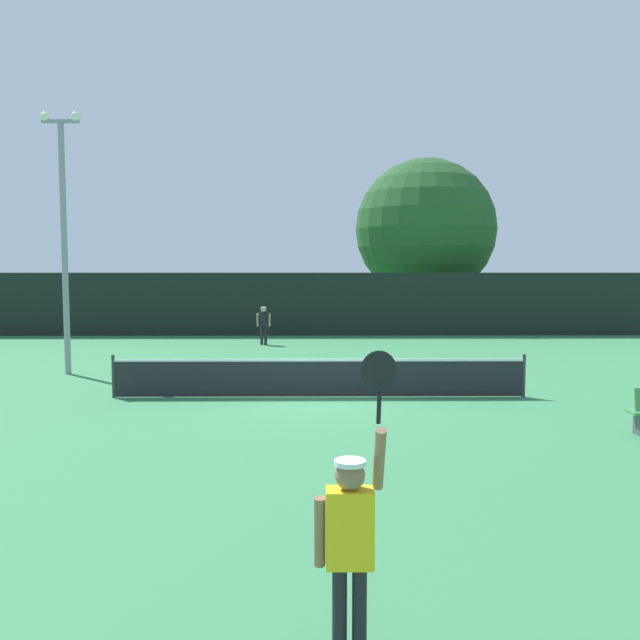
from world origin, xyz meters
The scene contains 9 objects.
ground_plane centered at (0.00, 0.00, 0.00)m, with size 120.00×120.00×0.00m, color #387F4C.
tennis_net centered at (0.00, 0.00, 0.51)m, with size 10.26×0.08×1.07m.
perimeter_fence centered at (0.00, 14.71, 1.48)m, with size 39.26×0.12×2.95m, color black.
player_serving centered at (0.16, -11.03, 1.14)m, with size 0.68×0.40×2.57m.
player_receiving centered at (-2.21, 11.02, 0.95)m, with size 0.57×0.23×1.57m.
tennis_ball centered at (-2.49, 3.32, 0.03)m, with size 0.07×0.07×0.07m, color #CCE033.
light_pole centered at (-7.57, 3.65, 4.44)m, with size 1.18×0.28×7.76m.
large_tree centered at (5.97, 19.93, 5.27)m, with size 7.62×7.62×9.08m.
parked_car_near centered at (9.99, 23.23, 0.78)m, with size 1.95×4.22×1.69m.
Camera 1 is at (-0.14, -16.12, 3.24)m, focal length 36.94 mm.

